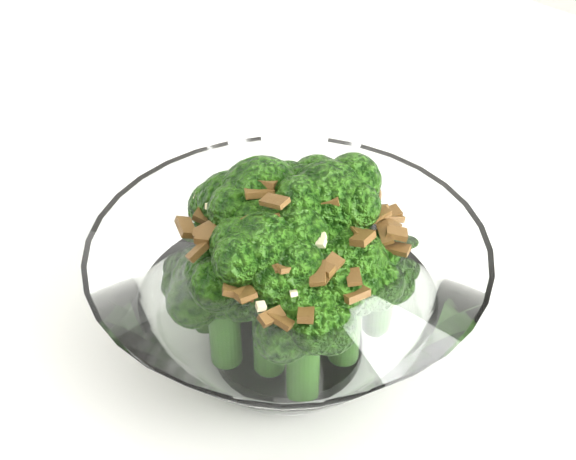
% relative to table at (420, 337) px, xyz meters
% --- Properties ---
extents(table, '(1.39, 1.14, 0.75)m').
position_rel_table_xyz_m(table, '(0.00, 0.00, 0.00)').
color(table, white).
rests_on(table, ground).
extents(broccoli_dish, '(0.21, 0.21, 0.12)m').
position_rel_table_xyz_m(broccoli_dish, '(-0.05, -0.11, 0.12)').
color(broccoli_dish, white).
rests_on(broccoli_dish, table).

